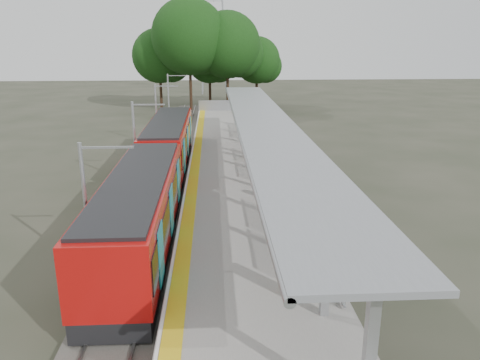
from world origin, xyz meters
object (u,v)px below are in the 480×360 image
info_pillar_near (288,270)px  info_pillar_far (249,148)px  bench_near (311,232)px  litter_bin (266,189)px  bench_far (261,134)px  bench_mid (294,212)px  train (158,168)px

info_pillar_near → info_pillar_far: info_pillar_near is taller
bench_near → litter_bin: size_ratio=1.82×
bench_far → litter_bin: 14.48m
bench_near → litter_bin: (-1.17, 6.06, -0.12)m
info_pillar_far → bench_mid: bearing=-76.5°
bench_mid → litter_bin: (-0.90, 3.60, -0.04)m
litter_bin → info_pillar_near: bearing=-91.9°
train → bench_mid: train is taller
bench_mid → info_pillar_far: info_pillar_far is taller
train → bench_near: (7.10, -8.57, -0.47)m
train → info_pillar_far: 8.28m
train → info_pillar_far: size_ratio=15.39×
info_pillar_far → bench_near: bearing=-76.3°
bench_far → train: bearing=-128.7°
bench_near → bench_mid: 2.47m
litter_bin → train: bearing=157.1°
bench_near → litter_bin: bearing=88.8°
info_pillar_far → bench_far: bearing=84.5°
info_pillar_near → bench_mid: bearing=92.7°
info_pillar_near → litter_bin: 9.69m
bench_far → info_pillar_far: info_pillar_far is taller
info_pillar_near → litter_bin: size_ratio=2.01×
bench_mid → info_pillar_far: bearing=118.6°
info_pillar_near → info_pillar_far: bearing=103.9°
bench_mid → info_pillar_far: (-1.15, 12.13, 0.28)m
bench_mid → info_pillar_near: (-1.22, -6.08, 0.31)m
train → bench_mid: (6.83, -6.11, -0.55)m
bench_near → info_pillar_near: (-1.50, -3.62, 0.23)m
bench_far → litter_bin: size_ratio=1.74×
bench_mid → litter_bin: 3.71m
bench_far → litter_bin: bearing=-102.6°
bench_far → info_pillar_far: bearing=-111.5°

